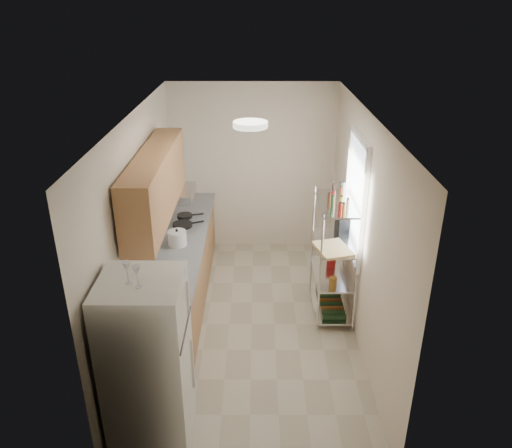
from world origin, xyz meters
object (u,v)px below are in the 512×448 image
Objects in this scene: frying_pan_large at (182,225)px; espresso_machine at (343,220)px; refrigerator at (148,364)px; rice_cooker at (177,238)px; cutting_board at (333,249)px.

espresso_machine is at bearing -32.63° from frying_pan_large.
refrigerator reaches higher than frying_pan_large.
refrigerator is 2.65m from frying_pan_large.
rice_cooker reaches higher than frying_pan_large.
frying_pan_large is 2.09m from cutting_board.
frying_pan_large is at bearing 91.29° from refrigerator.
cutting_board is (1.82, 1.76, 0.20)m from refrigerator.
espresso_machine is (0.20, 0.58, 0.11)m from cutting_board.
rice_cooker is at bearing 179.12° from espresso_machine.
rice_cooker is 0.55m from frying_pan_large.
cutting_board is at bearing -10.57° from rice_cooker.
refrigerator is 2.54m from cutting_board.
refrigerator is 6.45× the size of espresso_machine.
refrigerator is 3.60× the size of cutting_board.
espresso_machine reaches higher than frying_pan_large.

